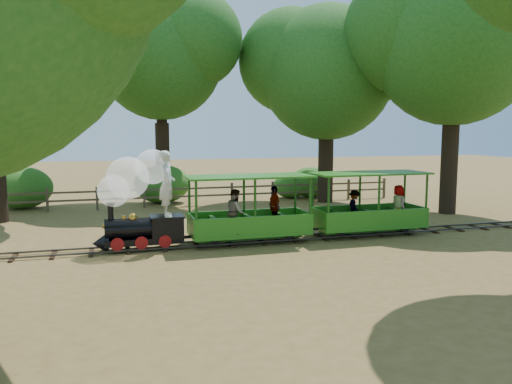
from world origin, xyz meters
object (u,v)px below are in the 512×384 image
object	(u,v)px
carriage_front	(250,216)
carriage_rear	(371,211)
locomotive	(138,192)
fence	(211,193)

from	to	relation	value
carriage_front	carriage_rear	size ratio (longest dim) A/B	1.00
locomotive	carriage_front	world-z (taller)	locomotive
locomotive	carriage_front	distance (m)	3.42
locomotive	fence	distance (m)	8.83
locomotive	carriage_rear	world-z (taller)	locomotive
carriage_front	carriage_rear	distance (m)	4.11
fence	locomotive	bearing A→B (deg)	-114.85
carriage_front	carriage_rear	xyz separation A→B (m)	(4.11, 0.02, -0.03)
carriage_rear	fence	xyz separation A→B (m)	(-3.74, 8.02, -0.23)
fence	carriage_rear	bearing A→B (deg)	-65.00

